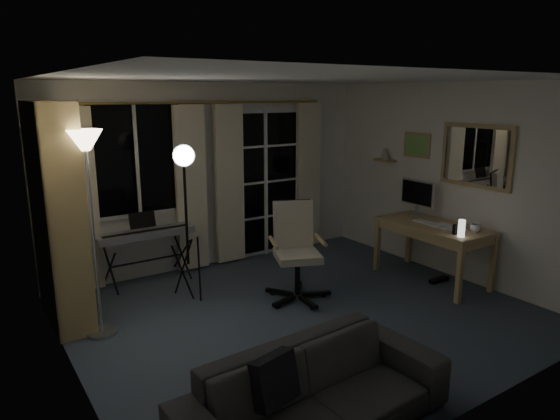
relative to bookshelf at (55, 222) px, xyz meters
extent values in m
cube|color=#3C4A57|center=(2.13, -1.20, -1.05)|extent=(4.50, 4.00, 0.02)
cube|color=white|center=(1.08, 0.78, 0.46)|extent=(1.20, 0.06, 1.40)
cube|color=black|center=(1.08, 0.75, 0.46)|extent=(1.10, 0.02, 1.30)
cube|color=white|center=(1.08, 0.74, 0.46)|extent=(0.04, 0.03, 1.30)
cube|color=white|center=(2.88, 0.78, -0.02)|extent=(1.32, 0.06, 2.11)
cube|color=black|center=(2.58, 0.75, -0.02)|extent=(0.55, 0.02, 1.95)
cube|color=black|center=(3.18, 0.75, -0.02)|extent=(0.55, 0.02, 1.95)
cube|color=white|center=(2.88, 0.74, -0.02)|extent=(0.05, 0.04, 2.05)
cube|color=white|center=(2.88, 0.74, -0.49)|extent=(1.15, 0.03, 0.03)
cube|color=white|center=(2.88, 0.74, 0.01)|extent=(1.15, 0.03, 0.03)
cube|color=white|center=(2.88, 0.74, 0.51)|extent=(1.15, 0.03, 0.03)
cylinder|color=gold|center=(1.98, 0.70, 1.11)|extent=(3.50, 0.03, 0.03)
cube|color=#FEEBD0|center=(0.38, 0.68, 0.04)|extent=(0.40, 0.07, 2.10)
cube|color=#FEEBD0|center=(1.73, 0.68, 0.04)|extent=(0.40, 0.07, 2.10)
cube|color=#FEEBD0|center=(2.28, 0.68, 0.04)|extent=(0.40, 0.07, 2.10)
cube|color=#FEEBD0|center=(3.58, 0.68, 0.04)|extent=(0.40, 0.07, 2.10)
cube|color=tan|center=(0.04, -0.48, 0.06)|extent=(0.35, 0.03, 2.20)
cube|color=tan|center=(0.04, 0.51, 0.06)|extent=(0.35, 0.03, 2.20)
cube|color=tan|center=(-0.12, 0.02, 0.06)|extent=(0.03, 0.99, 2.20)
cube|color=tan|center=(0.04, 0.02, -1.01)|extent=(0.35, 0.99, 0.03)
cube|color=tan|center=(0.04, 0.02, -0.60)|extent=(0.35, 0.99, 0.03)
cube|color=tan|center=(0.04, 0.02, -0.19)|extent=(0.35, 0.99, 0.03)
cube|color=tan|center=(0.04, 0.02, 0.23)|extent=(0.35, 0.99, 0.03)
cube|color=tan|center=(0.04, 0.02, 0.65)|extent=(0.35, 0.99, 0.03)
cube|color=tan|center=(0.04, 0.02, 1.12)|extent=(0.35, 0.99, 0.03)
cube|color=silver|center=(0.06, -0.39, -0.45)|extent=(0.25, 0.06, 0.28)
cube|color=#A65145|center=(0.06, -0.28, -0.48)|extent=(0.25, 0.05, 0.22)
cube|color=#383838|center=(0.06, -0.19, -0.46)|extent=(0.25, 0.04, 0.25)
cube|color=#A65145|center=(0.06, -0.11, -0.42)|extent=(0.25, 0.04, 0.33)
cube|color=silver|center=(0.06, -0.02, -0.46)|extent=(0.25, 0.06, 0.26)
cube|color=#C73969|center=(0.06, 0.08, -0.46)|extent=(0.25, 0.04, 0.26)
cube|color=navy|center=(0.06, 0.16, -0.45)|extent=(0.25, 0.05, 0.27)
cube|color=#A65145|center=(0.06, 0.26, -0.46)|extent=(0.25, 0.03, 0.25)
cube|color=#C73969|center=(0.06, 0.34, -0.46)|extent=(0.25, 0.06, 0.26)
cube|color=#383838|center=(0.06, 0.44, -0.44)|extent=(0.25, 0.03, 0.29)
cube|color=navy|center=(0.06, -0.39, -0.02)|extent=(0.25, 0.04, 0.30)
cube|color=#383838|center=(0.06, -0.31, -0.02)|extent=(0.25, 0.06, 0.29)
cube|color=#383838|center=(0.06, -0.20, -0.04)|extent=(0.25, 0.04, 0.25)
cube|color=navy|center=(0.06, -0.12, -0.05)|extent=(0.25, 0.03, 0.24)
cube|color=navy|center=(0.06, -0.04, -0.04)|extent=(0.25, 0.04, 0.26)
cube|color=#383838|center=(0.06, 0.05, -0.02)|extent=(0.25, 0.04, 0.30)
cube|color=#383838|center=(0.06, 0.13, -0.05)|extent=(0.25, 0.05, 0.24)
cube|color=tan|center=(0.06, 0.22, -0.04)|extent=(0.25, 0.04, 0.26)
cube|color=#A65145|center=(0.06, 0.31, -0.04)|extent=(0.25, 0.03, 0.27)
cube|color=#383838|center=(0.06, 0.38, -0.04)|extent=(0.25, 0.03, 0.26)
cube|color=#C73969|center=(0.06, -0.39, 0.40)|extent=(0.25, 0.04, 0.31)
cube|color=#383838|center=(0.06, -0.30, 0.36)|extent=(0.25, 0.03, 0.24)
cube|color=silver|center=(0.06, -0.23, 0.41)|extent=(0.25, 0.04, 0.33)
cube|color=silver|center=(0.06, -0.15, 0.40)|extent=(0.25, 0.04, 0.30)
cube|color=#A65145|center=(0.06, -0.07, 0.37)|extent=(0.25, 0.04, 0.24)
cube|color=navy|center=(0.06, 0.01, 0.37)|extent=(0.25, 0.05, 0.25)
cylinder|color=#B2B2B7|center=(0.24, -0.48, -1.03)|extent=(0.31, 0.31, 0.03)
cylinder|color=#B2B2B7|center=(0.24, -0.48, -0.11)|extent=(0.03, 0.03, 1.81)
cone|color=#FFE5B2|center=(0.24, -0.48, 0.82)|extent=(0.34, 0.34, 0.19)
cylinder|color=black|center=(0.61, 0.50, -0.73)|extent=(0.02, 0.55, 0.50)
cylinder|color=black|center=(0.61, 0.50, -0.73)|extent=(0.02, 0.55, 0.50)
cylinder|color=black|center=(1.49, 0.50, -0.73)|extent=(0.02, 0.55, 0.50)
cylinder|color=black|center=(1.49, 0.50, -0.73)|extent=(0.02, 0.55, 0.50)
cylinder|color=black|center=(1.05, 0.50, -0.73)|extent=(0.88, 0.02, 0.02)
cube|color=silver|center=(1.05, 0.50, -0.40)|extent=(1.15, 0.29, 0.08)
cube|color=white|center=(1.05, 0.43, -0.37)|extent=(1.06, 0.12, 0.01)
cube|color=black|center=(1.05, 0.46, -0.36)|extent=(1.02, 0.07, 0.01)
cube|color=black|center=(1.05, 0.58, -0.25)|extent=(0.31, 0.06, 0.19)
cylinder|color=black|center=(1.41, -0.18, -0.72)|extent=(0.12, 0.27, 0.71)
cylinder|color=black|center=(1.29, -0.02, -0.72)|extent=(0.18, 0.23, 0.72)
cylinder|color=black|center=(1.21, -0.21, -0.72)|extent=(0.28, 0.07, 0.72)
cylinder|color=black|center=(1.30, -0.14, -0.02)|extent=(0.04, 0.04, 1.23)
cylinder|color=silver|center=(1.28, -0.19, 0.59)|extent=(0.27, 0.21, 0.24)
cylinder|color=white|center=(1.26, -0.26, 0.59)|extent=(0.20, 0.09, 0.20)
cube|color=black|center=(2.50, -0.94, -1.00)|extent=(0.32, 0.17, 0.04)
cylinder|color=black|center=(2.58, -0.97, -1.02)|extent=(0.07, 0.07, 0.05)
cube|color=black|center=(2.44, -0.68, -1.00)|extent=(0.25, 0.28, 0.04)
cylinder|color=black|center=(2.49, -0.62, -1.02)|extent=(0.07, 0.07, 0.05)
cube|color=black|center=(2.18, -0.66, -1.00)|extent=(0.22, 0.31, 0.04)
cylinder|color=black|center=(2.13, -0.59, -1.02)|extent=(0.07, 0.07, 0.05)
cube|color=black|center=(2.08, -0.91, -1.00)|extent=(0.33, 0.13, 0.04)
cylinder|color=black|center=(2.00, -0.93, -1.02)|extent=(0.07, 0.07, 0.05)
cube|color=black|center=(2.28, -1.08, -1.00)|extent=(0.08, 0.33, 0.04)
cylinder|color=black|center=(2.27, -1.16, -1.02)|extent=(0.07, 0.07, 0.05)
cylinder|color=black|center=(2.30, -0.85, -0.76)|extent=(0.08, 0.08, 0.41)
cube|color=beige|center=(2.30, -0.85, -0.53)|extent=(0.61, 0.61, 0.08)
cube|color=beige|center=(2.38, -0.65, -0.22)|extent=(0.46, 0.29, 0.54)
cube|color=black|center=(2.40, -0.61, -0.20)|extent=(0.44, 0.26, 0.49)
cylinder|color=tan|center=(2.06, -0.73, -0.37)|extent=(0.20, 0.40, 0.05)
cylinder|color=tan|center=(2.55, -0.94, -0.37)|extent=(0.20, 0.40, 0.05)
cube|color=tan|center=(4.01, -1.29, -0.34)|extent=(0.69, 1.35, 0.04)
cube|color=tan|center=(4.01, -1.29, -0.41)|extent=(0.65, 1.31, 0.10)
cube|color=tan|center=(3.70, -1.93, -0.70)|extent=(0.06, 0.06, 0.68)
cube|color=tan|center=(4.30, -1.93, -0.70)|extent=(0.06, 0.06, 0.68)
cube|color=tan|center=(3.72, -0.66, -0.70)|extent=(0.06, 0.06, 0.68)
cube|color=tan|center=(4.31, -0.66, -0.70)|extent=(0.06, 0.06, 0.68)
cube|color=silver|center=(4.21, -0.84, -0.31)|extent=(0.17, 0.12, 0.01)
cube|color=silver|center=(4.21, -0.84, -0.19)|extent=(0.04, 0.03, 0.21)
cube|color=silver|center=(4.21, -0.84, -0.03)|extent=(0.04, 0.52, 0.33)
cube|color=black|center=(4.19, -0.84, -0.03)|extent=(0.01, 0.48, 0.29)
cube|color=white|center=(3.96, -1.25, -0.31)|extent=(0.14, 0.41, 0.02)
cube|color=white|center=(3.91, -1.54, -0.31)|extent=(0.06, 0.10, 0.02)
cube|color=white|center=(4.06, -1.44, -0.32)|extent=(0.25, 0.31, 0.01)
cube|color=white|center=(4.03, -1.63, -0.32)|extent=(0.21, 0.16, 0.00)
cube|color=black|center=(3.83, -1.73, -0.26)|extent=(0.05, 0.04, 0.12)
cylinder|color=white|center=(3.81, -1.83, -0.22)|extent=(0.08, 0.08, 0.19)
cube|color=black|center=(4.06, -1.39, -1.02)|extent=(0.29, 0.08, 0.05)
imported|color=silver|center=(4.11, -1.79, -0.26)|extent=(0.12, 0.09, 0.12)
cube|color=tan|center=(4.35, -1.55, 0.51)|extent=(0.04, 0.94, 0.74)
cube|color=white|center=(4.33, -1.55, 0.51)|extent=(0.01, 0.84, 0.64)
cube|color=tan|center=(4.36, -0.65, 0.56)|extent=(0.03, 0.42, 0.32)
cube|color=#57AF63|center=(4.34, -0.65, 0.56)|extent=(0.00, 0.36, 0.26)
cube|color=tan|center=(4.29, -0.15, 0.31)|extent=(0.16, 0.30, 0.02)
cone|color=beige|center=(4.29, -0.15, 0.40)|extent=(0.12, 0.12, 0.15)
imported|color=#29282B|center=(1.09, -2.75, -0.66)|extent=(1.96, 0.66, 0.76)
cube|color=black|center=(0.81, -2.67, -0.59)|extent=(0.36, 0.24, 0.34)
camera|label=1|loc=(-0.78, -5.11, 1.22)|focal=32.00mm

